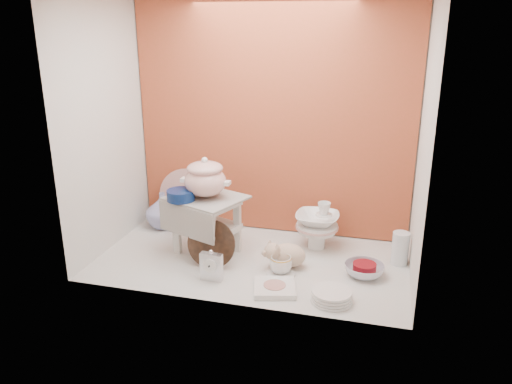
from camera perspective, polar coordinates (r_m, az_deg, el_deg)
ground at (r=3.02m, az=-0.47°, el=-7.67°), size 1.80×1.80×0.00m
niche_shell at (r=2.90m, az=0.44°, el=10.60°), size 1.86×1.03×1.53m
step_stool at (r=3.06m, az=-5.54°, el=-3.70°), size 0.52×0.48×0.36m
soup_tureen at (r=2.95m, az=-5.75°, el=1.66°), size 0.36×0.36×0.25m
cobalt_bowl at (r=2.95m, az=-8.47°, el=-0.36°), size 0.19×0.19×0.06m
floral_platter at (r=3.51m, az=-7.83°, el=-0.50°), size 0.39×0.06×0.39m
blue_white_vase at (r=3.49m, az=-10.46°, el=-2.01°), size 0.28×0.28×0.25m
lacquer_tray at (r=2.90m, az=-5.07°, el=-5.87°), size 0.28×0.09×0.28m
mantel_clock at (r=2.77m, az=-5.05°, el=-8.23°), size 0.12×0.05×0.18m
plush_pig at (r=2.91m, az=3.68°, el=-7.07°), size 0.27×0.20×0.15m
teacup_saucer at (r=2.85m, az=2.80°, el=-9.20°), size 0.19×0.19×0.01m
gold_rim_teacup at (r=2.83m, az=2.82°, el=-8.22°), size 0.14×0.14×0.10m
lattice_dish at (r=2.70m, az=2.11°, el=-10.73°), size 0.26×0.26×0.03m
dinner_plate_stack at (r=2.62m, az=8.52°, el=-11.50°), size 0.22×0.22×0.06m
crystal_bowl at (r=2.89m, az=12.11°, el=-8.61°), size 0.23×0.23×0.07m
clear_glass_vase at (r=3.05m, az=15.95°, el=-6.13°), size 0.10×0.10×0.19m
porcelain_tower at (r=3.14m, az=6.90°, el=-3.68°), size 0.34×0.34×0.31m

